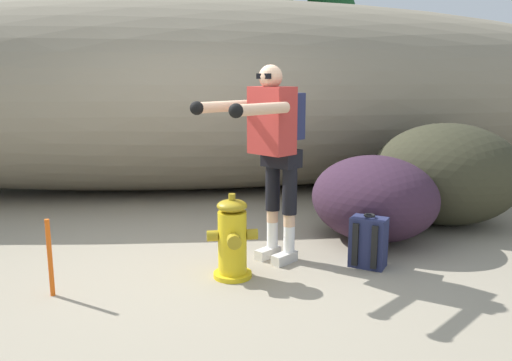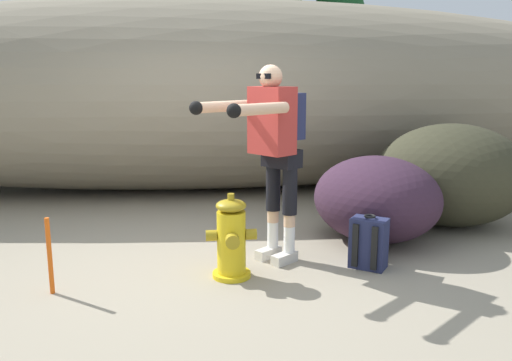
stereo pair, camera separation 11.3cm
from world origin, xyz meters
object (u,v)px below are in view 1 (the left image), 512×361
(boulder_large, at_px, (446,174))
(spare_backpack, at_px, (369,242))
(utility_worker, at_px, (273,140))
(boulder_mid, at_px, (374,198))
(fire_hydrant, at_px, (232,240))
(boulder_small, at_px, (363,188))
(survey_stake, at_px, (50,258))

(boulder_large, bearing_deg, spare_backpack, -137.38)
(utility_worker, distance_m, boulder_mid, 1.42)
(fire_hydrant, relative_size, spare_backpack, 1.51)
(boulder_large, bearing_deg, boulder_mid, -155.85)
(boulder_small, bearing_deg, utility_worker, -130.21)
(utility_worker, distance_m, boulder_small, 2.29)
(boulder_large, distance_m, boulder_small, 1.02)
(boulder_small, xyz_separation_m, survey_stake, (-3.16, -2.14, 0.01))
(boulder_mid, distance_m, survey_stake, 3.09)
(spare_backpack, height_order, boulder_small, boulder_small)
(fire_hydrant, distance_m, spare_backpack, 1.21)
(utility_worker, xyz_separation_m, boulder_small, (1.38, 1.63, -0.82))
(spare_backpack, height_order, boulder_mid, boulder_mid)
(boulder_mid, xyz_separation_m, boulder_small, (0.25, 1.09, -0.14))
(boulder_mid, bearing_deg, boulder_small, 76.88)
(utility_worker, relative_size, spare_backpack, 3.68)
(boulder_small, distance_m, survey_stake, 3.81)
(boulder_large, bearing_deg, boulder_small, 138.33)
(spare_backpack, bearing_deg, utility_worker, 109.59)
(spare_backpack, bearing_deg, boulder_small, 17.54)
(fire_hydrant, distance_m, survey_stake, 1.40)
(utility_worker, height_order, survey_stake, utility_worker)
(utility_worker, bearing_deg, fire_hydrant, 0.39)
(survey_stake, bearing_deg, boulder_large, 20.95)
(fire_hydrant, bearing_deg, boulder_mid, 29.53)
(utility_worker, xyz_separation_m, survey_stake, (-1.78, -0.51, -0.80))
(utility_worker, relative_size, survey_stake, 2.88)
(fire_hydrant, relative_size, utility_worker, 0.41)
(utility_worker, distance_m, survey_stake, 2.01)
(spare_backpack, bearing_deg, fire_hydrant, 129.50)
(fire_hydrant, relative_size, survey_stake, 1.18)
(boulder_large, xyz_separation_m, survey_stake, (-3.89, -1.49, -0.26))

